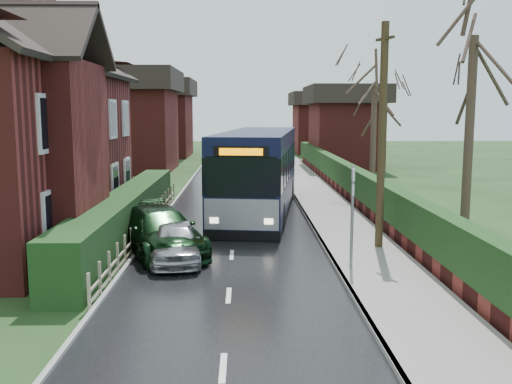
{
  "coord_description": "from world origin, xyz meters",
  "views": [
    {
      "loc": [
        0.37,
        -15.58,
        4.55
      ],
      "look_at": [
        0.8,
        3.61,
        1.8
      ],
      "focal_mm": 40.0,
      "sensor_mm": 36.0,
      "label": 1
    }
  ],
  "objects_px": {
    "car_silver": "(175,242)",
    "car_green": "(160,231)",
    "bus_stop_sign": "(352,203)",
    "telegraph_pole": "(382,138)",
    "bus": "(259,172)"
  },
  "relations": [
    {
      "from": "bus",
      "to": "bus_stop_sign",
      "type": "height_order",
      "value": "bus"
    },
    {
      "from": "car_green",
      "to": "bus_stop_sign",
      "type": "relative_size",
      "value": 1.67
    },
    {
      "from": "car_silver",
      "to": "car_green",
      "type": "bearing_deg",
      "value": 114.08
    },
    {
      "from": "bus_stop_sign",
      "to": "telegraph_pole",
      "type": "height_order",
      "value": "telegraph_pole"
    },
    {
      "from": "bus",
      "to": "telegraph_pole",
      "type": "relative_size",
      "value": 1.68
    },
    {
      "from": "bus",
      "to": "car_silver",
      "type": "height_order",
      "value": "bus"
    },
    {
      "from": "bus",
      "to": "bus_stop_sign",
      "type": "relative_size",
      "value": 4.07
    },
    {
      "from": "bus",
      "to": "car_silver",
      "type": "bearing_deg",
      "value": -100.81
    },
    {
      "from": "bus_stop_sign",
      "to": "car_silver",
      "type": "bearing_deg",
      "value": 173.4
    },
    {
      "from": "bus",
      "to": "telegraph_pole",
      "type": "distance_m",
      "value": 8.3
    },
    {
      "from": "telegraph_pole",
      "to": "car_green",
      "type": "bearing_deg",
      "value": 161.94
    },
    {
      "from": "car_green",
      "to": "telegraph_pole",
      "type": "height_order",
      "value": "telegraph_pole"
    },
    {
      "from": "bus_stop_sign",
      "to": "telegraph_pole",
      "type": "xyz_separation_m",
      "value": [
        1.37,
        2.42,
        1.7
      ]
    },
    {
      "from": "bus",
      "to": "car_green",
      "type": "relative_size",
      "value": 2.44
    },
    {
      "from": "car_green",
      "to": "bus_stop_sign",
      "type": "distance_m",
      "value": 6.27
    }
  ]
}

